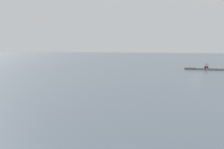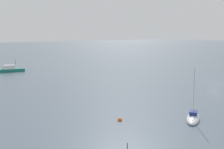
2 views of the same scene
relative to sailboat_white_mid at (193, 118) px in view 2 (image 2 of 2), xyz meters
name	(u,v)px [view 2 (image 2 of 2)]	position (x,y,z in m)	size (l,w,h in m)	color
ground_plane	(215,83)	(14.90, -25.87, -0.26)	(500.00, 500.00, 0.00)	slate
sailboat_white_mid	(193,118)	(0.00, 0.00, 0.00)	(4.40, 5.31, 6.89)	silver
motorboat_teal_near	(7,70)	(58.65, 3.33, 0.18)	(3.57, 7.72, 4.17)	#197266
mooring_buoy_near	(120,120)	(5.19, 7.41, -0.17)	(0.56, 0.56, 0.56)	#EA5914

